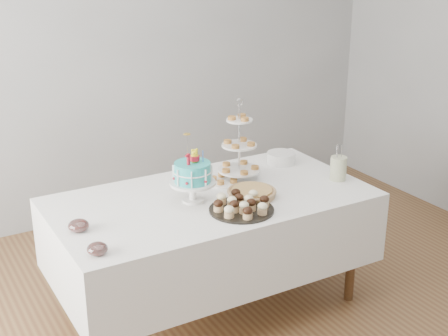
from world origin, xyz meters
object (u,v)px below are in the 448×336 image
birthday_cake (193,184)px  cupcake_tray (242,204)px  utensil_pitcher (338,167)px  jam_bowl_b (79,226)px  plate_stack (281,158)px  pie (252,192)px  jam_bowl_a (97,249)px  table (212,230)px  tiered_stand (239,146)px  pastry_plate (225,180)px

birthday_cake → cupcake_tray: size_ratio=1.11×
birthday_cake → utensil_pitcher: (0.97, -0.15, -0.03)m
jam_bowl_b → plate_stack: bearing=12.6°
jam_bowl_b → pie: bearing=-3.2°
cupcake_tray → jam_bowl_a: size_ratio=3.59×
cupcake_tray → jam_bowl_b: (-0.89, 0.21, -0.01)m
jam_bowl_a → cupcake_tray: bearing=5.9°
cupcake_tray → jam_bowl_a: 0.89m
birthday_cake → jam_bowl_a: birthday_cake is taller
table → cupcake_tray: 0.39m
jam_bowl_a → table: bearing=23.5°
table → birthday_cake: birthday_cake is taller
birthday_cake → utensil_pitcher: birthday_cake is taller
pie → tiered_stand: bearing=73.0°
birthday_cake → tiered_stand: (0.43, 0.19, 0.11)m
table → jam_bowl_b: (-0.84, -0.07, 0.26)m
pie → cupcake_tray: bearing=-137.7°
pastry_plate → utensil_pitcher: 0.73m
jam_bowl_a → jam_bowl_b: jam_bowl_b is taller
table → pastry_plate: 0.34m
birthday_cake → pie: birthday_cake is taller
plate_stack → jam_bowl_b: (-1.54, -0.34, -0.01)m
plate_stack → jam_bowl_b: bearing=-167.4°
table → pastry_plate: pastry_plate is taller
pie → jam_bowl_a: bearing=-167.1°
pie → utensil_pitcher: (0.63, -0.04, 0.06)m
cupcake_tray → tiered_stand: tiered_stand is taller
birthday_cake → plate_stack: (0.84, 0.29, -0.08)m
jam_bowl_a → utensil_pitcher: bearing=6.9°
pie → jam_bowl_b: bearing=176.8°
pie → utensil_pitcher: bearing=-3.4°
plate_stack → birthday_cake: bearing=-160.6°
tiered_stand → jam_bowl_b: (-1.14, -0.24, -0.19)m
table → plate_stack: (0.70, 0.28, 0.27)m
tiered_stand → jam_bowl_a: size_ratio=5.09×
birthday_cake → jam_bowl_b: bearing=168.7°
pie → jam_bowl_a: size_ratio=2.85×
pie → tiered_stand: (0.09, 0.30, 0.19)m
table → pie: 0.35m
jam_bowl_a → pastry_plate: bearing=27.2°
birthday_cake → jam_bowl_a: size_ratio=3.98×
birthday_cake → cupcake_tray: 0.32m
pie → jam_bowl_b: (-1.05, 0.06, 0.00)m
table → tiered_stand: bearing=30.1°
tiered_stand → plate_stack: size_ratio=2.71×
birthday_cake → plate_stack: 0.89m
birthday_cake → jam_bowl_a: (-0.71, -0.35, -0.08)m
pie → plate_stack: plate_stack is taller
cupcake_tray → plate_stack: (0.66, 0.55, -0.00)m
table → jam_bowl_a: 0.95m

